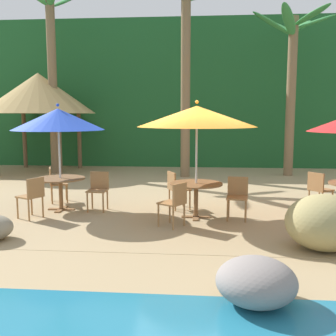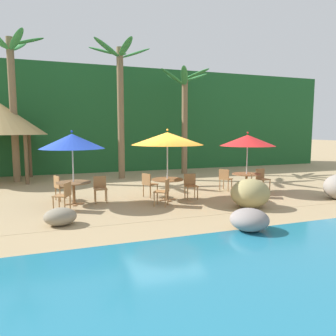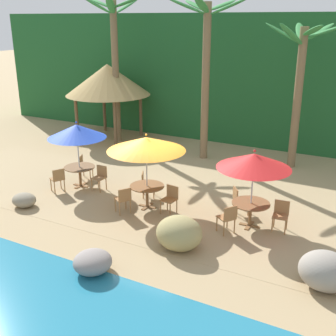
# 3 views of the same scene
# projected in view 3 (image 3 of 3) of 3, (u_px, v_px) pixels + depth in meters

# --- Properties ---
(ground_plane) EXTENTS (120.00, 120.00, 0.00)m
(ground_plane) POSITION_uv_depth(u_px,v_px,m) (151.00, 203.00, 13.96)
(ground_plane) COLOR tan
(terrace_deck) EXTENTS (18.00, 5.20, 0.01)m
(terrace_deck) POSITION_uv_depth(u_px,v_px,m) (151.00, 203.00, 13.96)
(terrace_deck) COLOR tan
(terrace_deck) RESTS_ON ground
(foliage_backdrop) EXTENTS (28.00, 2.40, 6.00)m
(foliage_backdrop) POSITION_uv_depth(u_px,v_px,m) (244.00, 79.00, 20.46)
(foliage_backdrop) COLOR #1E5628
(foliage_backdrop) RESTS_ON ground
(rock_seawall) EXTENTS (17.57, 3.64, 1.05)m
(rock_seawall) POSITION_uv_depth(u_px,v_px,m) (121.00, 234.00, 11.04)
(rock_seawall) COLOR #9D8F59
(rock_seawall) RESTS_ON ground
(umbrella_blue) EXTENTS (2.04, 2.04, 2.40)m
(umbrella_blue) POSITION_uv_depth(u_px,v_px,m) (77.00, 131.00, 14.69)
(umbrella_blue) COLOR silver
(umbrella_blue) RESTS_ON ground
(dining_table_blue) EXTENTS (1.10, 1.10, 0.74)m
(dining_table_blue) POSITION_uv_depth(u_px,v_px,m) (80.00, 170.00, 15.17)
(dining_table_blue) COLOR brown
(dining_table_blue) RESTS_ON ground
(chair_blue_seaward) EXTENTS (0.43, 0.44, 0.87)m
(chair_blue_seaward) POSITION_uv_depth(u_px,v_px,m) (100.00, 176.00, 14.88)
(chair_blue_seaward) COLOR #9E7042
(chair_blue_seaward) RESTS_ON ground
(chair_blue_inland) EXTENTS (0.56, 0.55, 0.87)m
(chair_blue_inland) POSITION_uv_depth(u_px,v_px,m) (84.00, 165.00, 16.01)
(chair_blue_inland) COLOR #9E7042
(chair_blue_inland) RESTS_ON ground
(chair_blue_left) EXTENTS (0.57, 0.57, 0.87)m
(chair_blue_left) POSITION_uv_depth(u_px,v_px,m) (58.00, 178.00, 14.68)
(chair_blue_left) COLOR #9E7042
(chair_blue_left) RESTS_ON ground
(umbrella_orange) EXTENTS (2.45, 2.45, 2.45)m
(umbrella_orange) POSITION_uv_depth(u_px,v_px,m) (146.00, 144.00, 12.96)
(umbrella_orange) COLOR silver
(umbrella_orange) RESTS_ON ground
(dining_table_orange) EXTENTS (1.10, 1.10, 0.74)m
(dining_table_orange) POSITION_uv_depth(u_px,v_px,m) (147.00, 189.00, 13.46)
(dining_table_orange) COLOR brown
(dining_table_orange) RESTS_ON ground
(chair_orange_seaward) EXTENTS (0.47, 0.48, 0.87)m
(chair_orange_seaward) POSITION_uv_depth(u_px,v_px,m) (170.00, 197.00, 13.10)
(chair_orange_seaward) COLOR #9E7042
(chair_orange_seaward) RESTS_ON ground
(chair_orange_inland) EXTENTS (0.57, 0.57, 0.87)m
(chair_orange_inland) POSITION_uv_depth(u_px,v_px,m) (146.00, 182.00, 14.30)
(chair_orange_inland) COLOR #9E7042
(chair_orange_inland) RESTS_ON ground
(chair_orange_left) EXTENTS (0.59, 0.59, 0.87)m
(chair_orange_left) POSITION_uv_depth(u_px,v_px,m) (124.00, 198.00, 13.03)
(chair_orange_left) COLOR #9E7042
(chair_orange_left) RESTS_ON ground
(umbrella_red) EXTENTS (2.10, 2.10, 2.34)m
(umbrella_red) POSITION_uv_depth(u_px,v_px,m) (254.00, 161.00, 11.74)
(umbrella_red) COLOR silver
(umbrella_red) RESTS_ON ground
(dining_table_red) EXTENTS (1.10, 1.10, 0.74)m
(dining_table_red) POSITION_uv_depth(u_px,v_px,m) (251.00, 207.00, 12.21)
(dining_table_red) COLOR brown
(dining_table_red) RESTS_ON ground
(chair_red_seaward) EXTENTS (0.46, 0.47, 0.87)m
(chair_red_seaward) POSITION_uv_depth(u_px,v_px,m) (281.00, 214.00, 12.02)
(chair_red_seaward) COLOR #9E7042
(chair_red_seaward) RESTS_ON ground
(chair_red_inland) EXTENTS (0.59, 0.59, 0.87)m
(chair_red_inland) POSITION_uv_depth(u_px,v_px,m) (239.00, 199.00, 13.02)
(chair_red_inland) COLOR #9E7042
(chair_red_inland) RESTS_ON ground
(chair_red_left) EXTENTS (0.59, 0.59, 0.87)m
(chair_red_left) POSITION_uv_depth(u_px,v_px,m) (228.00, 217.00, 11.80)
(chair_red_left) COLOR #9E7042
(chair_red_left) RESTS_ON ground
(palm_tree_nearest) EXTENTS (2.96, 2.72, 6.69)m
(palm_tree_nearest) POSITION_uv_depth(u_px,v_px,m) (115.00, 49.00, 19.66)
(palm_tree_nearest) COLOR brown
(palm_tree_nearest) RESTS_ON ground
(palm_tree_second) EXTENTS (3.12, 3.25, 6.54)m
(palm_tree_second) POSITION_uv_depth(u_px,v_px,m) (206.00, 57.00, 17.11)
(palm_tree_second) COLOR brown
(palm_tree_second) RESTS_ON ground
(palm_tree_third) EXTENTS (3.00, 2.85, 5.64)m
(palm_tree_third) POSITION_uv_depth(u_px,v_px,m) (301.00, 73.00, 16.13)
(palm_tree_third) COLOR brown
(palm_tree_third) RESTS_ON ground
(palapa_hut) EXTENTS (4.15, 4.15, 3.68)m
(palapa_hut) POSITION_uv_depth(u_px,v_px,m) (108.00, 80.00, 20.59)
(palapa_hut) COLOR brown
(palapa_hut) RESTS_ON ground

